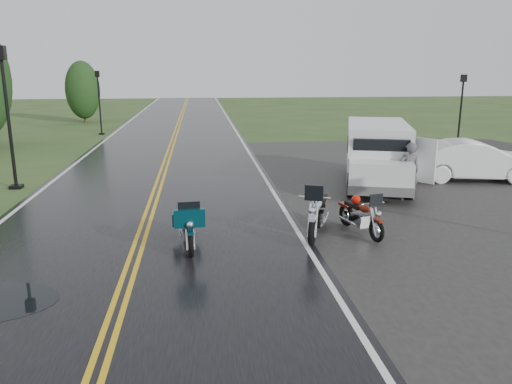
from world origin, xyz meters
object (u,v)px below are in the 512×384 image
(motorcycle_teal, at_px, (190,233))
(person_at_van, at_px, (409,172))
(motorcycle_red, at_px, (377,221))
(lamp_post_far_right, at_px, (460,112))
(motorcycle_silver, at_px, (313,219))
(van_white, at_px, (352,163))
(sedan_white, at_px, (474,161))
(lamp_post_far_left, at_px, (99,103))
(lamp_post_near_left, at_px, (8,118))

(motorcycle_teal, xyz_separation_m, person_at_van, (6.54, 4.16, 0.29))
(motorcycle_red, bearing_deg, lamp_post_far_right, 42.07)
(motorcycle_silver, bearing_deg, lamp_post_far_right, 72.21)
(motorcycle_teal, xyz_separation_m, lamp_post_far_right, (13.12, 13.49, 1.25))
(motorcycle_silver, distance_m, person_at_van, 5.34)
(motorcycle_silver, xyz_separation_m, van_white, (2.23, 4.32, 0.42))
(sedan_white, distance_m, lamp_post_far_right, 7.66)
(motorcycle_teal, height_order, lamp_post_far_left, lamp_post_far_left)
(lamp_post_near_left, bearing_deg, lamp_post_far_right, 18.08)
(person_at_van, distance_m, sedan_white, 4.24)
(motorcycle_red, xyz_separation_m, lamp_post_far_left, (-9.96, 21.03, 1.38))
(motorcycle_red, distance_m, person_at_van, 4.35)
(sedan_white, bearing_deg, motorcycle_teal, 133.34)
(motorcycle_silver, distance_m, van_white, 4.88)
(motorcycle_teal, relative_size, lamp_post_near_left, 0.43)
(motorcycle_teal, distance_m, lamp_post_far_right, 18.86)
(motorcycle_teal, xyz_separation_m, motorcycle_silver, (2.72, 0.44, 0.07))
(sedan_white, xyz_separation_m, lamp_post_far_left, (-15.74, 14.94, 1.21))
(motorcycle_teal, relative_size, person_at_van, 1.14)
(person_at_van, relative_size, lamp_post_near_left, 0.38)
(motorcycle_red, xyz_separation_m, person_at_van, (2.30, 3.68, 0.34))
(motorcycle_teal, distance_m, sedan_white, 11.99)
(van_white, relative_size, lamp_post_far_left, 1.44)
(motorcycle_silver, relative_size, lamp_post_far_right, 0.62)
(motorcycle_silver, bearing_deg, lamp_post_far_left, 132.56)
(motorcycle_red, height_order, lamp_post_far_left, lamp_post_far_left)
(sedan_white, bearing_deg, motorcycle_silver, 140.13)
(van_white, distance_m, person_at_van, 1.71)
(motorcycle_teal, xyz_separation_m, lamp_post_far_left, (-5.72, 21.52, 1.33))
(lamp_post_far_left, bearing_deg, sedan_white, -43.51)
(motorcycle_silver, relative_size, person_at_van, 1.28)
(lamp_post_far_left, height_order, lamp_post_far_right, lamp_post_far_left)
(lamp_post_near_left, height_order, lamp_post_far_left, lamp_post_near_left)
(motorcycle_teal, distance_m, lamp_post_far_left, 22.30)
(person_at_van, height_order, lamp_post_near_left, lamp_post_near_left)
(motorcycle_red, distance_m, van_white, 4.36)
(van_white, bearing_deg, lamp_post_near_left, -176.17)
(motorcycle_teal, relative_size, van_white, 0.37)
(person_at_van, bearing_deg, motorcycle_silver, 46.05)
(motorcycle_red, relative_size, motorcycle_silver, 0.82)
(motorcycle_red, xyz_separation_m, sedan_white, (5.78, 6.09, 0.16))
(motorcycle_teal, distance_m, van_white, 6.88)
(van_white, relative_size, sedan_white, 1.28)
(van_white, xyz_separation_m, lamp_post_far_right, (8.16, 8.73, 0.77))
(sedan_white, distance_m, lamp_post_far_left, 21.73)
(sedan_white, distance_m, lamp_post_near_left, 16.09)
(motorcycle_teal, bearing_deg, motorcycle_red, 1.51)
(motorcycle_teal, bearing_deg, person_at_van, 27.46)
(van_white, xyz_separation_m, person_at_van, (1.59, -0.60, -0.20))
(motorcycle_red, relative_size, lamp_post_near_left, 0.40)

